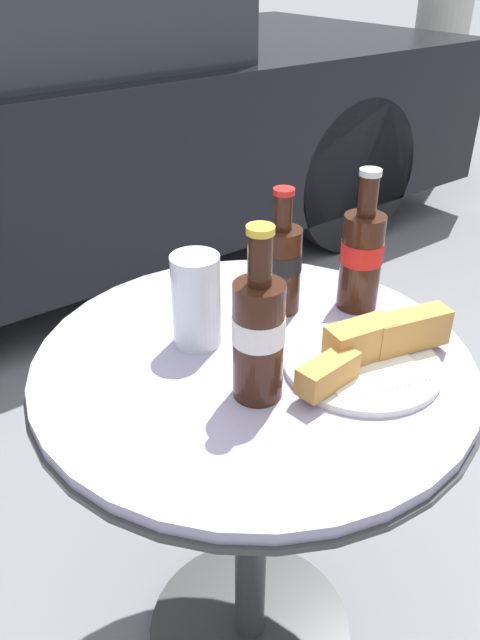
{
  "coord_description": "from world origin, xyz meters",
  "views": [
    {
      "loc": [
        -0.51,
        -0.64,
        1.29
      ],
      "look_at": [
        0.0,
        0.03,
        0.78
      ],
      "focal_mm": 35.0,
      "sensor_mm": 36.0,
      "label": 1
    }
  ],
  "objects": [
    {
      "name": "drinking_glass",
      "position": [
        -0.05,
        0.09,
        0.8
      ],
      "size": [
        0.08,
        0.08,
        0.15
      ],
      "color": "silver",
      "rests_on": "bistro_table"
    },
    {
      "name": "lunch_plate_near",
      "position": [
        0.12,
        -0.13,
        0.76
      ],
      "size": [
        0.29,
        0.24,
        0.07
      ],
      "color": "silver",
      "rests_on": "bistro_table"
    },
    {
      "name": "ground_plane",
      "position": [
        0.0,
        0.0,
        0.0
      ],
      "size": [
        30.0,
        30.0,
        0.0
      ],
      "primitive_type": "plane",
      "color": "slate"
    },
    {
      "name": "cola_bottle_center",
      "position": [
        -0.05,
        -0.08,
        0.83
      ],
      "size": [
        0.07,
        0.07,
        0.26
      ],
      "color": "#33190F",
      "rests_on": "bistro_table"
    },
    {
      "name": "pedestrian",
      "position": [
        2.89,
        1.87,
        0.87
      ],
      "size": [
        0.32,
        0.32,
        1.55
      ],
      "color": "black",
      "rests_on": "ground_plane"
    },
    {
      "name": "bistro_table",
      "position": [
        0.0,
        0.0,
        0.55
      ],
      "size": [
        0.71,
        0.71,
        0.73
      ],
      "color": "#333333",
      "rests_on": "ground_plane"
    },
    {
      "name": "cola_bottle_right",
      "position": [
        0.13,
        0.09,
        0.82
      ],
      "size": [
        0.07,
        0.07,
        0.22
      ],
      "color": "#33190F",
      "rests_on": "bistro_table"
    },
    {
      "name": "cola_bottle_left",
      "position": [
        0.25,
        0.01,
        0.83
      ],
      "size": [
        0.07,
        0.07,
        0.25
      ],
      "color": "#33190F",
      "rests_on": "bistro_table"
    }
  ]
}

